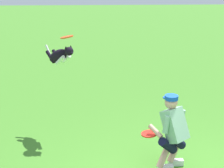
{
  "coord_description": "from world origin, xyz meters",
  "views": [
    {
      "loc": [
        1.3,
        4.58,
        3.24
      ],
      "look_at": [
        1.0,
        -1.61,
        1.26
      ],
      "focal_mm": 57.81,
      "sensor_mm": 36.0,
      "label": 1
    }
  ],
  "objects_px": {
    "dog": "(60,56)",
    "frisbee_held": "(149,134)",
    "person": "(173,131)",
    "frisbee_flying": "(67,37)"
  },
  "relations": [
    {
      "from": "dog",
      "to": "frisbee_held",
      "type": "bearing_deg",
      "value": 7.57
    },
    {
      "from": "dog",
      "to": "frisbee_held",
      "type": "distance_m",
      "value": 2.47
    },
    {
      "from": "person",
      "to": "dog",
      "type": "relative_size",
      "value": 1.5
    },
    {
      "from": "dog",
      "to": "frisbee_held",
      "type": "relative_size",
      "value": 3.22
    },
    {
      "from": "person",
      "to": "frisbee_flying",
      "type": "relative_size",
      "value": 5.05
    },
    {
      "from": "person",
      "to": "frisbee_flying",
      "type": "height_order",
      "value": "frisbee_flying"
    },
    {
      "from": "dog",
      "to": "frisbee_flying",
      "type": "relative_size",
      "value": 3.36
    },
    {
      "from": "dog",
      "to": "frisbee_flying",
      "type": "bearing_deg",
      "value": 15.94
    },
    {
      "from": "frisbee_flying",
      "to": "frisbee_held",
      "type": "distance_m",
      "value": 2.48
    },
    {
      "from": "frisbee_flying",
      "to": "frisbee_held",
      "type": "xyz_separation_m",
      "value": [
        -1.42,
        1.49,
        -1.38
      ]
    }
  ]
}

